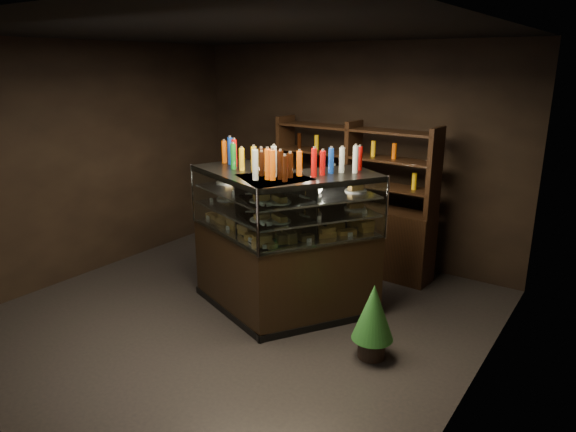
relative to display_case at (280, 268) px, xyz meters
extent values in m
plane|color=black|center=(-0.31, -0.36, -0.53)|extent=(5.00, 5.00, 0.00)
cube|color=black|center=(-0.31, 2.14, 0.97)|extent=(5.00, 0.02, 3.00)
cube|color=black|center=(2.19, -0.36, 0.97)|extent=(0.02, 5.00, 3.00)
cube|color=black|center=(-2.81, -0.36, 0.97)|extent=(0.02, 5.00, 3.00)
cube|color=black|center=(-0.31, -0.36, 2.47)|extent=(5.00, 5.00, 0.02)
cube|color=black|center=(0.31, 0.11, -0.06)|extent=(1.37, 1.60, 0.94)
cube|color=black|center=(0.31, 0.11, -0.49)|extent=(1.41, 1.65, 0.08)
cube|color=black|center=(0.31, 0.11, 1.04)|extent=(1.37, 1.60, 0.06)
cube|color=silver|center=(0.31, 0.11, 0.42)|extent=(1.29, 1.52, 0.02)
cube|color=silver|center=(0.31, 0.11, 0.64)|extent=(1.29, 1.52, 0.02)
cube|color=silver|center=(0.31, 0.11, 0.84)|extent=(1.29, 1.52, 0.02)
cube|color=white|center=(0.63, -0.09, 0.74)|extent=(0.77, 1.22, 0.66)
cylinder|color=silver|center=(1.00, 0.52, 0.74)|extent=(0.03, 0.03, 0.68)
cylinder|color=silver|center=(0.23, -0.69, 0.74)|extent=(0.03, 0.03, 0.68)
cube|color=black|center=(-0.32, -0.10, -0.06)|extent=(1.60, 1.17, 0.94)
cube|color=black|center=(-0.32, -0.10, -0.49)|extent=(1.64, 1.21, 0.08)
cube|color=black|center=(-0.32, -0.10, 1.04)|extent=(1.60, 1.17, 0.06)
cube|color=silver|center=(-0.32, -0.10, 0.42)|extent=(1.52, 1.10, 0.02)
cube|color=silver|center=(-0.32, -0.10, 0.64)|extent=(1.52, 1.10, 0.02)
cube|color=silver|center=(-0.32, -0.10, 0.84)|extent=(1.52, 1.10, 0.02)
cube|color=white|center=(-0.44, -0.45, 0.74)|extent=(1.35, 0.50, 0.66)
cylinder|color=silver|center=(0.23, -0.69, 0.74)|extent=(0.03, 0.03, 0.68)
cylinder|color=silver|center=(-1.11, -0.19, 0.74)|extent=(0.03, 0.03, 0.68)
cube|color=gold|center=(0.02, -0.42, 0.45)|extent=(0.17, 0.20, 0.06)
cube|color=gold|center=(0.15, -0.22, 0.45)|extent=(0.17, 0.20, 0.06)
cube|color=gold|center=(0.28, -0.01, 0.45)|extent=(0.17, 0.20, 0.06)
cube|color=gold|center=(0.41, 0.19, 0.45)|extent=(0.17, 0.20, 0.06)
cube|color=gold|center=(0.54, 0.40, 0.45)|extent=(0.17, 0.20, 0.06)
cube|color=gold|center=(0.67, 0.60, 0.45)|extent=(0.17, 0.20, 0.06)
cylinder|color=white|center=(0.02, -0.35, 0.65)|extent=(0.24, 0.24, 0.02)
cube|color=gold|center=(0.02, -0.35, 0.69)|extent=(0.16, 0.19, 0.05)
cylinder|color=white|center=(0.31, 0.11, 0.65)|extent=(0.24, 0.24, 0.02)
cube|color=gold|center=(0.31, 0.11, 0.69)|extent=(0.16, 0.19, 0.05)
cylinder|color=white|center=(0.61, 0.57, 0.65)|extent=(0.24, 0.24, 0.02)
cube|color=gold|center=(0.61, 0.57, 0.69)|extent=(0.16, 0.19, 0.05)
cylinder|color=white|center=(0.02, -0.35, 0.85)|extent=(0.24, 0.24, 0.02)
cube|color=gold|center=(0.02, -0.35, 0.89)|extent=(0.16, 0.19, 0.05)
cylinder|color=white|center=(0.31, 0.11, 0.85)|extent=(0.24, 0.24, 0.02)
cube|color=gold|center=(0.31, 0.11, 0.89)|extent=(0.16, 0.19, 0.05)
cylinder|color=white|center=(0.61, 0.57, 0.85)|extent=(0.24, 0.24, 0.02)
cube|color=gold|center=(0.61, 0.57, 0.89)|extent=(0.16, 0.19, 0.05)
cube|color=gold|center=(-0.89, 0.07, 0.45)|extent=(0.20, 0.15, 0.06)
cube|color=gold|center=(-0.67, -0.01, 0.45)|extent=(0.20, 0.15, 0.06)
cube|color=gold|center=(-0.44, -0.10, 0.45)|extent=(0.20, 0.15, 0.06)
cube|color=gold|center=(-0.21, -0.18, 0.45)|extent=(0.20, 0.15, 0.06)
cube|color=gold|center=(0.01, -0.26, 0.45)|extent=(0.20, 0.15, 0.06)
cube|color=gold|center=(0.24, -0.35, 0.45)|extent=(0.20, 0.15, 0.06)
cylinder|color=white|center=(-0.83, 0.08, 0.65)|extent=(0.24, 0.24, 0.02)
cube|color=gold|center=(-0.83, 0.08, 0.69)|extent=(0.19, 0.14, 0.05)
cylinder|color=white|center=(-0.32, -0.10, 0.65)|extent=(0.24, 0.24, 0.02)
cube|color=gold|center=(-0.32, -0.10, 0.69)|extent=(0.19, 0.14, 0.05)
cylinder|color=white|center=(0.20, -0.29, 0.65)|extent=(0.24, 0.24, 0.02)
cube|color=gold|center=(0.20, -0.29, 0.69)|extent=(0.19, 0.14, 0.05)
cylinder|color=white|center=(-0.83, 0.08, 0.85)|extent=(0.24, 0.24, 0.02)
cube|color=gold|center=(-0.83, 0.08, 0.89)|extent=(0.19, 0.14, 0.05)
cylinder|color=white|center=(-0.32, -0.10, 0.85)|extent=(0.24, 0.24, 0.02)
cube|color=gold|center=(-0.32, -0.10, 0.89)|extent=(0.19, 0.14, 0.05)
cylinder|color=white|center=(0.20, -0.29, 0.85)|extent=(0.24, 0.24, 0.02)
cube|color=gold|center=(0.20, -0.29, 0.89)|extent=(0.19, 0.14, 0.05)
cylinder|color=#D8590A|center=(-0.01, -0.40, 1.21)|extent=(0.06, 0.06, 0.28)
cylinder|color=silver|center=(-0.01, -0.40, 1.36)|extent=(0.03, 0.03, 0.02)
cylinder|color=#147223|center=(0.06, -0.30, 1.21)|extent=(0.06, 0.06, 0.28)
cylinder|color=silver|center=(0.06, -0.30, 1.36)|extent=(0.03, 0.03, 0.02)
cylinder|color=black|center=(0.12, -0.20, 1.21)|extent=(0.06, 0.06, 0.28)
cylinder|color=silver|center=(0.12, -0.20, 1.36)|extent=(0.03, 0.03, 0.02)
cylinder|color=#0F38B2|center=(0.19, -0.10, 1.21)|extent=(0.06, 0.06, 0.28)
cylinder|color=silver|center=(0.19, -0.10, 1.36)|extent=(0.03, 0.03, 0.02)
cylinder|color=#B20C0A|center=(0.25, 0.01, 1.21)|extent=(0.06, 0.06, 0.28)
cylinder|color=silver|center=(0.25, 0.01, 1.36)|extent=(0.03, 0.03, 0.02)
cylinder|color=silver|center=(0.31, 0.11, 1.21)|extent=(0.06, 0.06, 0.28)
cylinder|color=silver|center=(0.31, 0.11, 1.36)|extent=(0.03, 0.03, 0.02)
cylinder|color=yellow|center=(0.38, 0.21, 1.21)|extent=(0.06, 0.06, 0.28)
cylinder|color=silver|center=(0.38, 0.21, 1.36)|extent=(0.03, 0.03, 0.02)
cylinder|color=#D8590A|center=(0.44, 0.31, 1.21)|extent=(0.06, 0.06, 0.28)
cylinder|color=silver|center=(0.44, 0.31, 1.36)|extent=(0.03, 0.03, 0.02)
cylinder|color=#147223|center=(0.51, 0.41, 1.21)|extent=(0.06, 0.06, 0.28)
cylinder|color=silver|center=(0.51, 0.41, 1.36)|extent=(0.03, 0.03, 0.02)
cylinder|color=black|center=(0.57, 0.52, 1.21)|extent=(0.06, 0.06, 0.28)
cylinder|color=silver|center=(0.57, 0.52, 1.36)|extent=(0.03, 0.03, 0.02)
cylinder|color=#0F38B2|center=(0.64, 0.62, 1.21)|extent=(0.06, 0.06, 0.28)
cylinder|color=silver|center=(0.64, 0.62, 1.36)|extent=(0.03, 0.03, 0.02)
cylinder|color=#D8590A|center=(-0.88, 0.10, 1.21)|extent=(0.06, 0.06, 0.28)
cylinder|color=silver|center=(-0.88, 0.10, 1.36)|extent=(0.03, 0.03, 0.02)
cylinder|color=#147223|center=(-0.77, 0.06, 1.21)|extent=(0.06, 0.06, 0.28)
cylinder|color=silver|center=(-0.77, 0.06, 1.36)|extent=(0.03, 0.03, 0.02)
cylinder|color=black|center=(-0.65, 0.02, 1.21)|extent=(0.06, 0.06, 0.28)
cylinder|color=silver|center=(-0.65, 0.02, 1.36)|extent=(0.03, 0.03, 0.02)
cylinder|color=#0F38B2|center=(-0.54, -0.02, 1.21)|extent=(0.06, 0.06, 0.28)
cylinder|color=silver|center=(-0.54, -0.02, 1.36)|extent=(0.03, 0.03, 0.02)
cylinder|color=#B20C0A|center=(-0.43, -0.06, 1.21)|extent=(0.06, 0.06, 0.28)
cylinder|color=silver|center=(-0.43, -0.06, 1.36)|extent=(0.03, 0.03, 0.02)
cylinder|color=silver|center=(-0.32, -0.10, 1.21)|extent=(0.06, 0.06, 0.28)
cylinder|color=silver|center=(-0.32, -0.10, 1.36)|extent=(0.03, 0.03, 0.02)
cylinder|color=yellow|center=(-0.20, -0.15, 1.21)|extent=(0.06, 0.06, 0.28)
cylinder|color=silver|center=(-0.20, -0.15, 1.36)|extent=(0.03, 0.03, 0.02)
cylinder|color=#D8590A|center=(-0.09, -0.19, 1.21)|extent=(0.06, 0.06, 0.28)
cylinder|color=silver|center=(-0.09, -0.19, 1.36)|extent=(0.03, 0.03, 0.02)
cylinder|color=#147223|center=(0.02, -0.23, 1.21)|extent=(0.06, 0.06, 0.28)
cylinder|color=silver|center=(0.02, -0.23, 1.36)|extent=(0.03, 0.03, 0.02)
cylinder|color=black|center=(0.14, -0.27, 1.21)|extent=(0.06, 0.06, 0.28)
cylinder|color=silver|center=(0.14, -0.27, 1.36)|extent=(0.03, 0.03, 0.02)
cylinder|color=#0F38B2|center=(0.25, -0.31, 1.21)|extent=(0.06, 0.06, 0.28)
cylinder|color=silver|center=(0.25, -0.31, 1.36)|extent=(0.03, 0.03, 0.02)
cylinder|color=black|center=(1.27, -0.28, -0.43)|extent=(0.27, 0.27, 0.20)
cone|color=#175324|center=(1.27, -0.28, -0.06)|extent=(0.40, 0.40, 0.55)
cone|color=#175324|center=(1.27, -0.28, 0.12)|extent=(0.31, 0.31, 0.39)
cube|color=black|center=(-0.02, 1.69, -0.08)|extent=(2.32, 0.52, 0.90)
cube|color=black|center=(-1.14, 1.74, 0.92)|extent=(0.08, 0.38, 1.10)
cube|color=black|center=(-0.02, 1.69, 0.92)|extent=(0.08, 0.38, 1.10)
cube|color=black|center=(1.10, 1.64, 0.92)|extent=(0.08, 0.38, 1.10)
cube|color=black|center=(-0.02, 1.69, 0.67)|extent=(2.27, 0.47, 0.03)
cube|color=black|center=(-0.02, 1.69, 1.02)|extent=(2.27, 0.47, 0.03)
cube|color=black|center=(-0.02, 1.69, 1.37)|extent=(2.27, 0.47, 0.03)
cylinder|color=#D8590A|center=(-0.90, 1.73, 0.79)|extent=(0.06, 0.06, 0.22)
cylinder|color=#147223|center=(-0.61, 1.72, 0.79)|extent=(0.06, 0.06, 0.22)
cylinder|color=black|center=(-0.31, 1.70, 0.79)|extent=(0.06, 0.06, 0.22)
cylinder|color=#0F38B2|center=(-0.02, 1.69, 0.79)|extent=(0.06, 0.06, 0.22)
cylinder|color=#B20C0A|center=(0.27, 1.68, 0.79)|extent=(0.06, 0.06, 0.22)
cylinder|color=silver|center=(0.56, 1.67, 0.79)|extent=(0.06, 0.06, 0.22)
cylinder|color=yellow|center=(0.85, 1.65, 0.79)|extent=(0.06, 0.06, 0.22)
camera|label=1|loc=(3.09, -4.31, 2.19)|focal=32.00mm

